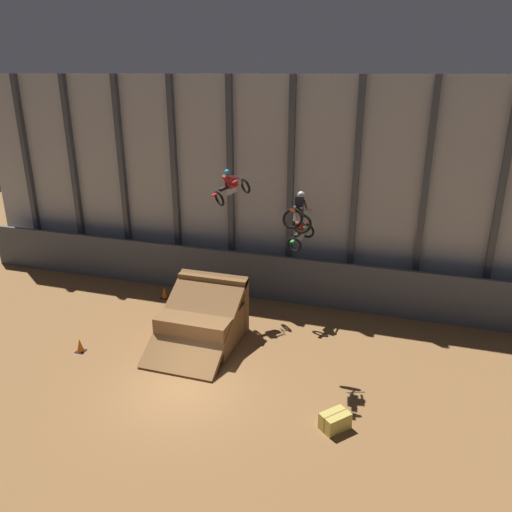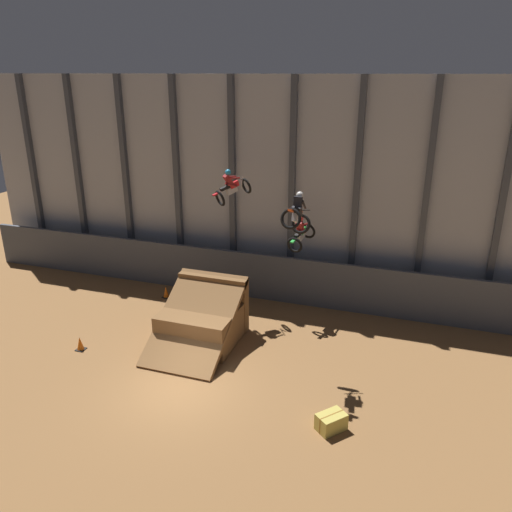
{
  "view_description": "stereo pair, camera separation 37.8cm",
  "coord_description": "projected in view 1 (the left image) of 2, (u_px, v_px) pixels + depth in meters",
  "views": [
    {
      "loc": [
        7.07,
        -13.48,
        10.67
      ],
      "look_at": [
        1.07,
        5.29,
        3.37
      ],
      "focal_mm": 35.0,
      "sensor_mm": 36.0,
      "label": 1
    },
    {
      "loc": [
        7.43,
        -13.37,
        10.67
      ],
      "look_at": [
        1.07,
        5.29,
        3.37
      ],
      "focal_mm": 35.0,
      "sensor_mm": 36.0,
      "label": 2
    }
  ],
  "objects": [
    {
      "name": "dirt_ramp",
      "position": [
        204.0,
        319.0,
        20.93
      ],
      "size": [
        3.09,
        4.34,
        2.61
      ],
      "color": "brown",
      "rests_on": "ground_plane"
    },
    {
      "name": "hay_bale_trackside",
      "position": [
        335.0,
        421.0,
        15.79
      ],
      "size": [
        1.04,
        1.07,
        0.57
      ],
      "rotation": [
        0.0,
        0.0,
        0.86
      ],
      "color": "#CCB751",
      "rests_on": "ground_plane"
    },
    {
      "name": "arena_back_wall",
      "position": [
        261.0,
        189.0,
        24.37
      ],
      "size": [
        32.0,
        0.4,
        10.59
      ],
      "color": "#A3A8B2",
      "rests_on": "ground_plane"
    },
    {
      "name": "lower_barrier",
      "position": [
        254.0,
        276.0,
        24.73
      ],
      "size": [
        31.36,
        0.2,
        2.33
      ],
      "color": "#474C56",
      "rests_on": "ground_plane"
    },
    {
      "name": "ground_plane",
      "position": [
        182.0,
        390.0,
        17.77
      ],
      "size": [
        60.0,
        60.0,
        0.0
      ],
      "primitive_type": "plane",
      "color": "olive"
    },
    {
      "name": "rider_bike_right_air",
      "position": [
        298.0,
        215.0,
        17.45
      ],
      "size": [
        0.79,
        1.7,
        1.66
      ],
      "rotation": [
        -0.4,
        0.0,
        -0.03
      ],
      "color": "black"
    },
    {
      "name": "rider_bike_left_air",
      "position": [
        231.0,
        188.0,
        21.97
      ],
      "size": [
        1.62,
        1.74,
        1.63
      ],
      "rotation": [
        0.29,
        0.0,
        -0.69
      ],
      "color": "black"
    },
    {
      "name": "traffic_cone_arena_edge",
      "position": [
        80.0,
        345.0,
        20.15
      ],
      "size": [
        0.36,
        0.36,
        0.58
      ],
      "color": "black",
      "rests_on": "ground_plane"
    },
    {
      "name": "rider_bike_center_air",
      "position": [
        300.0,
        233.0,
        22.15
      ],
      "size": [
        1.03,
        1.88,
        1.58
      ],
      "rotation": [
        0.19,
        0.0,
        -0.19
      ],
      "color": "black"
    },
    {
      "name": "traffic_cone_near_ramp",
      "position": [
        165.0,
        293.0,
        24.94
      ],
      "size": [
        0.36,
        0.36,
        0.58
      ],
      "color": "black",
      "rests_on": "ground_plane"
    }
  ]
}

